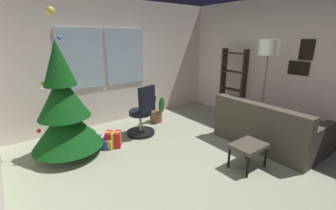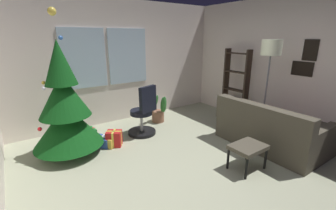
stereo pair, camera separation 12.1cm
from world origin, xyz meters
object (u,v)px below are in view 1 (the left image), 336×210
object	(u,v)px
footstool	(248,147)
floor_lamp	(268,55)
holiday_tree	(64,111)
gift_box_red	(114,139)
office_chair	(142,116)
potted_plant	(156,111)
gift_box_blue	(101,142)
gift_box_green	(88,134)
bookshelf	(233,88)
gift_box_gold	(111,142)
couch	(275,130)

from	to	relation	value
footstool	floor_lamp	size ratio (longest dim) A/B	0.28
holiday_tree	gift_box_red	size ratio (longest dim) A/B	6.94
office_chair	potted_plant	size ratio (longest dim) A/B	1.52
gift_box_blue	floor_lamp	distance (m)	3.45
gift_box_green	potted_plant	xyz separation A→B (m)	(1.57, -0.06, 0.17)
floor_lamp	office_chair	bearing A→B (deg)	144.18
office_chair	bookshelf	distance (m)	2.37
footstool	gift_box_blue	bearing A→B (deg)	127.29
gift_box_green	holiday_tree	bearing A→B (deg)	-135.76
footstool	gift_box_gold	world-z (taller)	footstool
footstool	bookshelf	xyz separation A→B (m)	(1.69, 1.63, 0.39)
gift_box_gold	gift_box_green	bearing A→B (deg)	112.89
gift_box_red	gift_box_gold	distance (m)	0.08
gift_box_blue	holiday_tree	bearing A→B (deg)	176.06
gift_box_green	gift_box_blue	xyz separation A→B (m)	(0.09, -0.46, -0.01)
office_chair	floor_lamp	world-z (taller)	floor_lamp
footstool	gift_box_blue	xyz separation A→B (m)	(-1.51, 1.98, -0.25)
floor_lamp	footstool	bearing A→B (deg)	-154.86
couch	gift_box_red	size ratio (longest dim) A/B	5.26
footstool	gift_box_gold	distance (m)	2.34
floor_lamp	gift_box_green	bearing A→B (deg)	147.21
gift_box_green	floor_lamp	world-z (taller)	floor_lamp
gift_box_gold	office_chair	bearing A→B (deg)	6.96
office_chair	floor_lamp	xyz separation A→B (m)	(1.91, -1.38, 1.18)
gift_box_gold	holiday_tree	bearing A→B (deg)	169.15
gift_box_green	office_chair	world-z (taller)	office_chair
gift_box_blue	bookshelf	bearing A→B (deg)	-6.27
gift_box_gold	floor_lamp	world-z (taller)	floor_lamp
footstool	potted_plant	size ratio (longest dim) A/B	0.77
holiday_tree	floor_lamp	bearing A→B (deg)	-23.25
gift_box_gold	gift_box_red	bearing A→B (deg)	-48.48
bookshelf	potted_plant	bearing A→B (deg)	156.13
potted_plant	gift_box_red	bearing A→B (deg)	-157.22
holiday_tree	gift_box_green	size ratio (longest dim) A/B	7.82
gift_box_gold	bookshelf	distance (m)	3.12
holiday_tree	potted_plant	distance (m)	2.10
gift_box_blue	office_chair	xyz separation A→B (m)	(0.87, -0.00, 0.31)
gift_box_red	bookshelf	xyz separation A→B (m)	(3.01, -0.22, 0.58)
floor_lamp	gift_box_blue	bearing A→B (deg)	153.54
couch	gift_box_blue	bearing A→B (deg)	144.61
footstool	potted_plant	bearing A→B (deg)	90.69
gift_box_green	bookshelf	bearing A→B (deg)	-13.94
gift_box_blue	office_chair	distance (m)	0.92
holiday_tree	gift_box_green	bearing A→B (deg)	44.24
couch	office_chair	bearing A→B (deg)	132.98
gift_box_green	potted_plant	distance (m)	1.58
couch	footstool	world-z (taller)	couch
footstool	gift_box_red	bearing A→B (deg)	125.62
couch	potted_plant	xyz separation A→B (m)	(-1.08, 2.23, -0.03)
footstool	office_chair	bearing A→B (deg)	107.90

